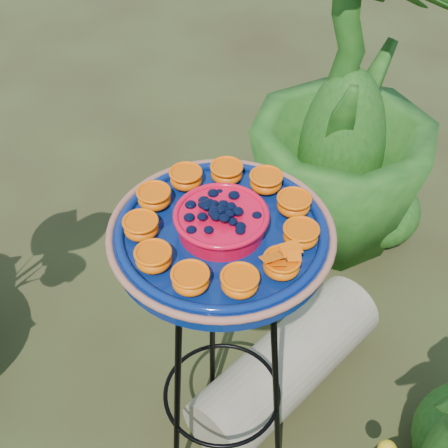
{
  "coord_description": "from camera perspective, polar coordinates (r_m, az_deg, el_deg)",
  "views": [
    {
      "loc": [
        -0.4,
        -0.58,
        1.63
      ],
      "look_at": [
        0.02,
        0.11,
        0.85
      ],
      "focal_mm": 50.0,
      "sensor_mm": 36.0,
      "label": 1
    }
  ],
  "objects": [
    {
      "name": "feeder_dish",
      "position": [
        1.14,
        -0.25,
        -0.65
      ],
      "size": [
        0.52,
        0.52,
        0.09
      ],
      "rotation": [
        0.0,
        0.0,
        -0.35
      ],
      "color": "navy",
      "rests_on": "tripod_stand"
    },
    {
      "name": "tripod_stand",
      "position": [
        1.41,
        -0.21,
        -10.83
      ],
      "size": [
        0.37,
        0.37,
        0.8
      ],
      "rotation": [
        0.0,
        0.0,
        -0.35
      ],
      "color": "black",
      "rests_on": "ground"
    },
    {
      "name": "shrub_back_right",
      "position": [
        2.03,
        11.39,
        11.2
      ],
      "size": [
        0.84,
        0.84,
        1.12
      ],
      "primitive_type": "imported",
      "rotation": [
        0.0,
        0.0,
        2.0
      ],
      "color": "#154612",
      "rests_on": "ground"
    },
    {
      "name": "driftwood_log",
      "position": [
        1.84,
        5.74,
        -12.68
      ],
      "size": [
        0.65,
        0.36,
        0.21
      ],
      "primitive_type": "cylinder",
      "rotation": [
        0.0,
        1.57,
        0.26
      ],
      "color": "gray",
      "rests_on": "ground"
    }
  ]
}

